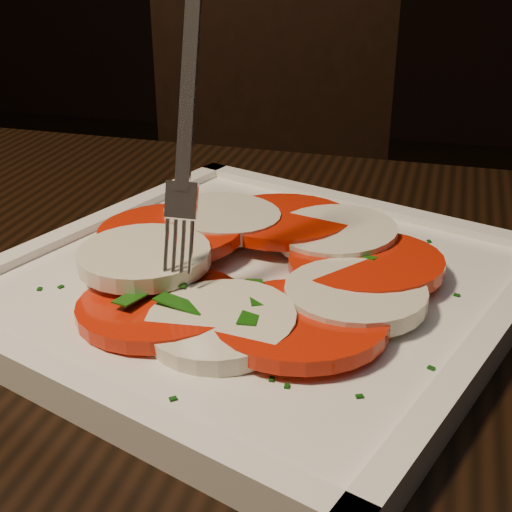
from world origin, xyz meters
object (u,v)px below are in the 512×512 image
table (72,502)px  plate (256,289)px  chair (268,188)px  fork (190,119)px

table → plate: (0.09, 0.10, 0.11)m
table → chair: size_ratio=1.30×
plate → chair: bearing=103.1°
chair → fork: (0.14, -0.77, 0.33)m
chair → fork: size_ratio=5.89×
table → fork: 0.24m
plate → table: bearing=-132.6°
chair → plate: 0.81m
plate → fork: bearing=-164.9°
chair → plate: size_ratio=3.13×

